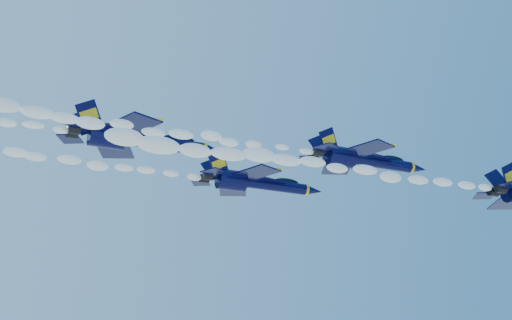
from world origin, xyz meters
name	(u,v)px	position (x,y,z in m)	size (l,w,h in m)	color
smoke_trail_jet_lead	(320,166)	(-5.52, -14.51, 148.18)	(40.09, 1.56, 1.41)	white
jet_second	(363,160)	(6.10, -3.69, 154.00)	(15.12, 12.41, 5.62)	black
smoke_trail_jet_second	(133,127)	(-20.41, -3.69, 153.64)	(40.09, 1.56, 1.41)	white
jet_third	(256,183)	(-3.14, 5.46, 152.78)	(15.68, 12.86, 5.83)	black
smoke_trail_jet_third	(21,154)	(-29.89, 5.46, 152.42)	(40.09, 1.62, 1.46)	white
jet_fourth	(139,139)	(-16.49, 9.68, 157.73)	(19.28, 15.82, 7.17)	black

